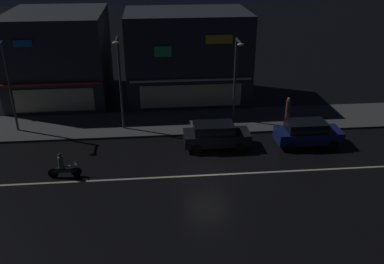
# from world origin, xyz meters

# --- Properties ---
(ground_plane) EXTENTS (140.00, 140.00, 0.00)m
(ground_plane) POSITION_xyz_m (0.00, 0.00, 0.00)
(ground_plane) COLOR black
(lane_divider_stripe) EXTENTS (33.45, 0.16, 0.01)m
(lane_divider_stripe) POSITION_xyz_m (0.00, 0.00, 0.01)
(lane_divider_stripe) COLOR beige
(lane_divider_stripe) RESTS_ON ground
(sidewalk_far) EXTENTS (35.21, 4.60, 0.14)m
(sidewalk_far) POSITION_xyz_m (0.00, 7.79, 0.07)
(sidewalk_far) COLOR #4C4C4F
(sidewalk_far) RESTS_ON ground
(storefront_left_block) EXTENTS (7.70, 9.08, 7.22)m
(storefront_left_block) POSITION_xyz_m (-10.56, 14.55, 3.61)
(storefront_left_block) COLOR #383A3F
(storefront_left_block) RESTS_ON ground
(storefront_center_block) EXTENTS (9.93, 6.85, 7.29)m
(storefront_center_block) POSITION_xyz_m (0.00, 13.43, 3.64)
(storefront_center_block) COLOR #2D333D
(storefront_center_block) RESTS_ON ground
(streetlamp_west) EXTENTS (0.44, 1.64, 6.36)m
(streetlamp_west) POSITION_xyz_m (-12.61, 7.11, 3.94)
(streetlamp_west) COLOR #47494C
(streetlamp_west) RESTS_ON sidewalk_far
(streetlamp_mid) EXTENTS (0.44, 1.64, 6.63)m
(streetlamp_mid) POSITION_xyz_m (-5.15, 6.77, 4.09)
(streetlamp_mid) COLOR #47494C
(streetlamp_mid) RESTS_ON sidewalk_far
(streetlamp_east) EXTENTS (0.44, 1.64, 6.15)m
(streetlamp_east) POSITION_xyz_m (2.98, 7.56, 3.83)
(streetlamp_east) COLOR #47494C
(streetlamp_east) RESTS_ON sidewalk_far
(pedestrian_on_sidewalk) EXTENTS (0.34, 0.34, 1.83)m
(pedestrian_on_sidewalk) POSITION_xyz_m (6.93, 7.15, 1.00)
(pedestrian_on_sidewalk) COLOR brown
(pedestrian_on_sidewalk) RESTS_ON sidewalk_far
(parked_car_near_kerb) EXTENTS (4.30, 1.98, 1.67)m
(parked_car_near_kerb) POSITION_xyz_m (1.03, 3.61, 0.87)
(parked_car_near_kerb) COLOR black
(parked_car_near_kerb) RESTS_ON ground
(parked_car_trailing) EXTENTS (4.30, 1.98, 1.67)m
(parked_car_trailing) POSITION_xyz_m (7.11, 3.37, 0.87)
(parked_car_trailing) COLOR navy
(parked_car_trailing) RESTS_ON ground
(motorcycle_following) EXTENTS (1.90, 0.60, 1.52)m
(motorcycle_following) POSITION_xyz_m (-8.23, 0.62, 0.63)
(motorcycle_following) COLOR black
(motorcycle_following) RESTS_ON ground
(traffic_cone) EXTENTS (0.36, 0.36, 0.55)m
(traffic_cone) POSITION_xyz_m (7.13, 4.95, 0.28)
(traffic_cone) COLOR orange
(traffic_cone) RESTS_ON ground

